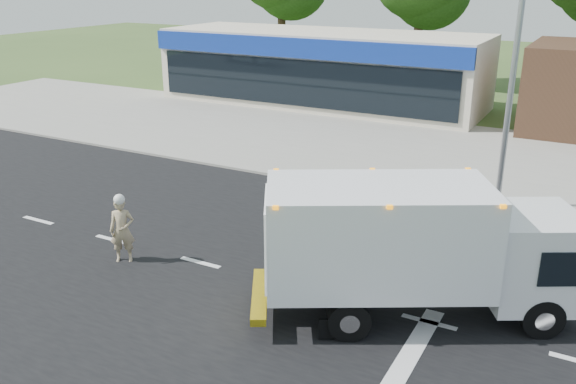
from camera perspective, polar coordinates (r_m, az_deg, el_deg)
ground at (r=14.57m, az=1.52°, el=-9.17°), size 120.00×120.00×0.00m
road_asphalt at (r=14.56m, az=1.52°, el=-9.15°), size 60.00×14.00×0.02m
sidewalk at (r=21.57m, az=11.40°, el=0.51°), size 60.00×2.40×0.12m
parking_apron at (r=26.96m, az=15.11°, el=4.01°), size 60.00×9.00×0.02m
lane_markings at (r=13.02m, az=4.21°, el=-12.99°), size 55.20×7.00×0.01m
ems_box_truck at (r=13.05m, az=11.59°, el=-4.66°), size 6.97×5.13×3.02m
emergency_worker at (r=16.13m, az=-15.27°, el=-3.33°), size 0.76×0.70×1.84m
retail_strip_mall at (r=34.96m, az=3.16°, el=11.54°), size 18.00×6.20×4.00m
traffic_signal_pole at (r=19.40m, az=18.64°, el=12.53°), size 3.51×0.25×8.00m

